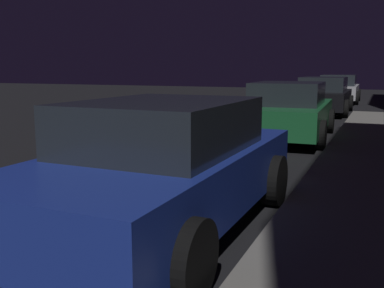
{
  "coord_description": "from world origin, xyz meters",
  "views": [
    {
      "loc": [
        5.04,
        0.01,
        1.78
      ],
      "look_at": [
        3.98,
        2.46,
        1.32
      ],
      "focal_mm": 41.41,
      "sensor_mm": 36.0,
      "label": 1
    }
  ],
  "objects_px": {
    "car_green": "(288,111)",
    "car_silver": "(339,89)",
    "car_black": "(323,95)",
    "car_blue": "(163,166)"
  },
  "relations": [
    {
      "from": "car_black",
      "to": "car_green",
      "type": "bearing_deg",
      "value": -89.98
    },
    {
      "from": "car_blue",
      "to": "car_green",
      "type": "distance_m",
      "value": 6.94
    },
    {
      "from": "car_green",
      "to": "car_silver",
      "type": "bearing_deg",
      "value": 90.01
    },
    {
      "from": "car_black",
      "to": "car_blue",
      "type": "bearing_deg",
      "value": -90.0
    },
    {
      "from": "car_green",
      "to": "car_silver",
      "type": "distance_m",
      "value": 13.17
    },
    {
      "from": "car_green",
      "to": "car_silver",
      "type": "height_order",
      "value": "same"
    },
    {
      "from": "car_black",
      "to": "car_silver",
      "type": "relative_size",
      "value": 0.98
    },
    {
      "from": "car_silver",
      "to": "car_blue",
      "type": "bearing_deg",
      "value": -90.0
    },
    {
      "from": "car_green",
      "to": "car_black",
      "type": "height_order",
      "value": "same"
    },
    {
      "from": "car_green",
      "to": "car_black",
      "type": "bearing_deg",
      "value": 90.02
    }
  ]
}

